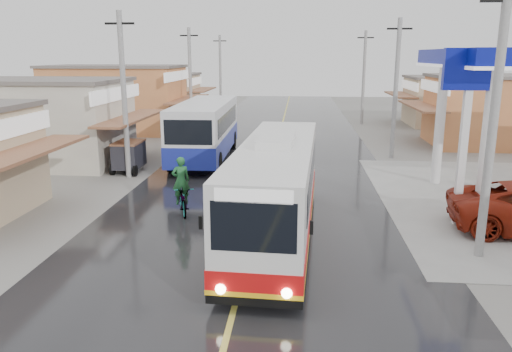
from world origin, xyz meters
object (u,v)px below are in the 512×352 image
at_px(second_bus, 205,129).
at_px(tricycle_near, 129,155).
at_px(coach_bus, 277,189).
at_px(cyclist, 183,195).

distance_m(second_bus, tricycle_near, 5.03).
relative_size(coach_bus, tricycle_near, 5.20).
distance_m(coach_bus, tricycle_near, 11.95).
height_order(coach_bus, second_bus, coach_bus).
xyz_separation_m(second_bus, tricycle_near, (-3.36, -3.65, -0.85)).
bearing_deg(cyclist, tricycle_near, 105.14).
xyz_separation_m(coach_bus, tricycle_near, (-8.09, 8.77, -0.73)).
xyz_separation_m(cyclist, tricycle_near, (-4.37, 6.59, 0.18)).
distance_m(second_bus, cyclist, 10.34).
distance_m(coach_bus, second_bus, 13.29).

